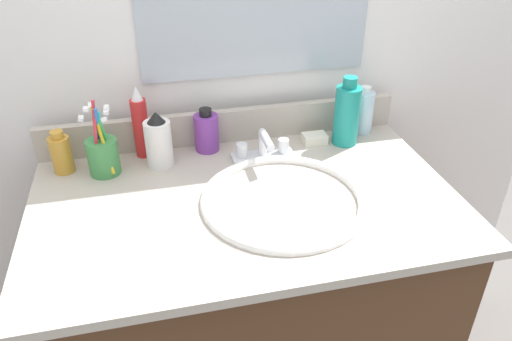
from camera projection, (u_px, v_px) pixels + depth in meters
name	position (u px, v px, depth m)	size (l,w,h in m)	color
vanity_cabinet	(247.00, 330.00, 1.36)	(0.93, 0.55, 0.84)	#4C2D19
countertop	(246.00, 202.00, 1.13)	(0.97, 0.59, 0.02)	#B2A899
backsplash	(223.00, 126.00, 1.34)	(0.97, 0.02, 0.09)	#B2A899
back_wall	(223.00, 191.00, 1.52)	(2.07, 0.04, 1.30)	white
sink_basin	(283.00, 212.00, 1.13)	(0.38, 0.38, 0.11)	white
faucet	(263.00, 150.00, 1.26)	(0.16, 0.10, 0.08)	silver
bottle_mouthwash_teal	(347.00, 114.00, 1.31)	(0.07, 0.07, 0.19)	teal
bottle_oil_amber	(61.00, 153.00, 1.20)	(0.05, 0.05, 0.11)	gold
bottle_gel_clear	(364.00, 112.00, 1.38)	(0.05, 0.05, 0.14)	silver
bottle_lotion_white	(158.00, 141.00, 1.22)	(0.07, 0.07, 0.15)	white
bottle_spray_red	(141.00, 125.00, 1.25)	(0.04, 0.04, 0.19)	red
bottle_cream_purple	(207.00, 132.00, 1.29)	(0.06, 0.06, 0.12)	#7A3899
cup_green	(103.00, 154.00, 1.19)	(0.08, 0.09, 0.19)	#3F8C47
soap_bar	(315.00, 138.00, 1.35)	(0.06, 0.04, 0.02)	white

